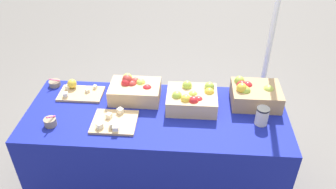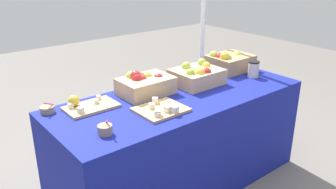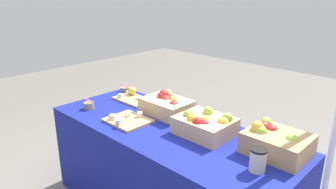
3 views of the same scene
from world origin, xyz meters
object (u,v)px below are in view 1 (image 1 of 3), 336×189
object	(u,v)px
sample_bowl_near	(50,122)
coffee_cup	(262,116)
tent_pole	(272,34)
sample_bowl_mid	(55,83)
cutting_board_back	(79,91)
apple_crate_middle	(192,99)
apple_crate_right	(135,90)
cutting_board_front	(114,122)
apple_crate_left	(254,94)

from	to	relation	value
sample_bowl_near	coffee_cup	bearing A→B (deg)	4.85
tent_pole	sample_bowl_mid	bearing A→B (deg)	-167.10
cutting_board_back	sample_bowl_mid	world-z (taller)	cutting_board_back
cutting_board_back	sample_bowl_near	bearing A→B (deg)	-102.17
coffee_cup	tent_pole	distance (m)	0.82
apple_crate_middle	tent_pole	distance (m)	0.92
apple_crate_right	cutting_board_back	size ratio (longest dim) A/B	1.12
apple_crate_middle	cutting_board_front	distance (m)	0.59
cutting_board_front	sample_bowl_near	distance (m)	0.44
apple_crate_middle	coffee_cup	xyz separation A→B (m)	(0.48, -0.16, -0.00)
sample_bowl_mid	apple_crate_right	bearing A→B (deg)	-10.42
sample_bowl_mid	sample_bowl_near	bearing A→B (deg)	-73.86
sample_bowl_near	sample_bowl_mid	size ratio (longest dim) A/B	1.13
apple_crate_right	apple_crate_left	bearing A→B (deg)	0.32
sample_bowl_near	coffee_cup	world-z (taller)	coffee_cup
apple_crate_middle	sample_bowl_mid	world-z (taller)	apple_crate_middle
apple_crate_left	tent_pole	size ratio (longest dim) A/B	0.17
apple_crate_right	sample_bowl_near	world-z (taller)	apple_crate_right
apple_crate_right	sample_bowl_near	distance (m)	0.65
apple_crate_left	cutting_board_back	bearing A→B (deg)	179.12
tent_pole	sample_bowl_near	bearing A→B (deg)	-151.02
cutting_board_back	tent_pole	distance (m)	1.63
cutting_board_back	tent_pole	size ratio (longest dim) A/B	0.16
apple_crate_right	sample_bowl_mid	bearing A→B (deg)	169.58
cutting_board_back	sample_bowl_mid	xyz separation A→B (m)	(-0.23, 0.10, 0.00)
apple_crate_left	apple_crate_middle	xyz separation A→B (m)	(-0.46, -0.09, -0.01)
sample_bowl_mid	tent_pole	size ratio (longest dim) A/B	0.04
sample_bowl_near	tent_pole	size ratio (longest dim) A/B	0.05
apple_crate_right	sample_bowl_mid	xyz separation A→B (m)	(-0.68, 0.12, -0.05)
apple_crate_left	cutting_board_front	xyz separation A→B (m)	(-1.00, -0.32, -0.06)
apple_crate_middle	apple_crate_right	bearing A→B (deg)	169.34
sample_bowl_near	sample_bowl_mid	distance (m)	0.51
coffee_cup	cutting_board_back	bearing A→B (deg)	168.94
apple_crate_left	sample_bowl_near	xyz separation A→B (m)	(-1.43, -0.37, -0.05)
apple_crate_left	cutting_board_front	distance (m)	1.05
cutting_board_front	cutting_board_back	xyz separation A→B (m)	(-0.35, 0.34, 0.01)
cutting_board_back	apple_crate_right	bearing A→B (deg)	-3.25
cutting_board_back	apple_crate_left	bearing A→B (deg)	-0.88
sample_bowl_mid	tent_pole	world-z (taller)	tent_pole
apple_crate_middle	sample_bowl_near	distance (m)	1.01
cutting_board_front	sample_bowl_mid	size ratio (longest dim) A/B	3.31
apple_crate_right	sample_bowl_near	bearing A→B (deg)	-145.67
coffee_cup	apple_crate_right	bearing A→B (deg)	165.24
apple_crate_right	apple_crate_middle	bearing A→B (deg)	-10.66
apple_crate_left	sample_bowl_near	bearing A→B (deg)	-165.47
sample_bowl_mid	cutting_board_front	bearing A→B (deg)	-37.47
cutting_board_back	apple_crate_middle	bearing A→B (deg)	-6.92
cutting_board_front	sample_bowl_near	world-z (taller)	sample_bowl_near
cutting_board_front	coffee_cup	world-z (taller)	coffee_cup
apple_crate_left	sample_bowl_mid	size ratio (longest dim) A/B	3.84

